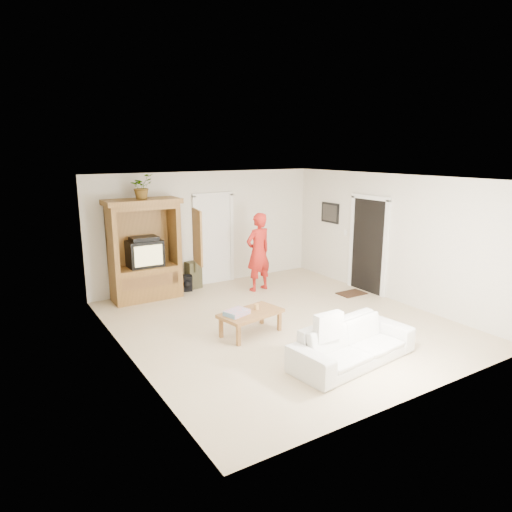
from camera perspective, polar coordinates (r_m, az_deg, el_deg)
The scene contains 19 objects.
floor at distance 8.38m, azimuth 3.12°, elevation -8.35°, with size 6.00×6.00×0.00m, color tan.
ceiling at distance 7.81m, azimuth 3.36°, elevation 9.69°, with size 6.00×6.00×0.00m, color white.
wall_back at distance 10.55m, azimuth -6.14°, elevation 3.41°, with size 5.50×5.50×0.00m, color silver.
wall_front at distance 5.89m, azimuth 20.27°, elevation -5.16°, with size 5.50×5.50×0.00m, color silver.
wall_left at distance 6.85m, azimuth -16.01°, elevation -2.33°, with size 6.00×6.00×0.00m, color silver.
wall_right at distance 9.81m, azimuth 16.54°, elevation 2.21°, with size 6.00×6.00×0.00m, color silver.
armoire at distance 9.74m, azimuth -13.59°, elevation -0.04°, with size 1.82×1.14×2.10m.
door_back at distance 10.64m, azimuth -5.31°, elevation 1.98°, with size 0.85×0.05×2.04m, color white.
doorway_right at distance 10.24m, azimuth 13.86°, elevation 1.22°, with size 0.05×0.90×2.04m, color black.
framed_picture at distance 11.08m, azimuth 9.25°, elevation 5.35°, with size 0.03×0.60×0.48m, color black.
doormat at distance 10.20m, azimuth 11.87°, elevation -4.59°, with size 0.60×0.40×0.02m, color #382316.
plant at distance 9.49m, azimuth -14.14°, elevation 8.42°, with size 0.45×0.39×0.50m, color #4C7238.
man at distance 10.04m, azimuth 0.29°, elevation 0.50°, with size 0.63×0.42×1.74m, color #AF1D17.
sofa at distance 6.96m, azimuth 12.02°, elevation -10.64°, with size 2.01×0.79×0.59m, color silver.
coffee_table at distance 7.77m, azimuth -0.66°, elevation -7.34°, with size 1.16×0.77×0.40m.
towel at distance 7.61m, azimuth -2.43°, elevation -7.06°, with size 0.38×0.28×0.08m, color #FF5554.
candle at distance 7.85m, azimuth 0.07°, elevation -6.34°, with size 0.08×0.08×0.10m, color tan.
backpack_black at distance 10.22m, azimuth -8.83°, elevation -3.43°, with size 0.29×0.17×0.36m, color black, non-canonical shape.
backpack_olive at distance 10.42m, azimuth -7.82°, elevation -2.35°, with size 0.32×0.24×0.62m, color #47442B, non-canonical shape.
Camera 1 is at (-4.48, -6.38, 3.06)m, focal length 32.00 mm.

